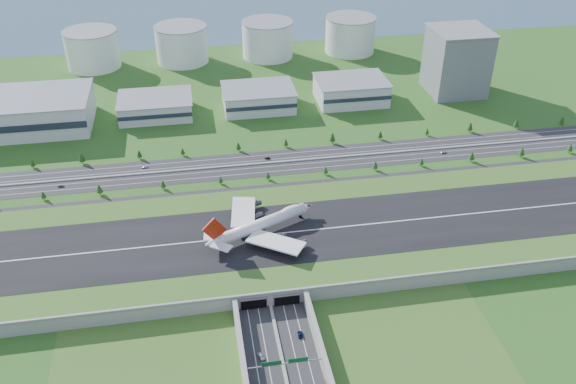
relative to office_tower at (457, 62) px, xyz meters
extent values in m
plane|color=#295119|center=(-200.00, -195.00, -27.50)|extent=(1200.00, 1200.00, 0.00)
cube|color=gray|center=(-200.00, -195.00, -23.50)|extent=(520.00, 100.00, 8.00)
cube|color=#406422|center=(-200.00, -195.00, -19.42)|extent=(520.00, 100.00, 0.16)
cube|color=black|center=(-200.00, -195.00, -19.28)|extent=(520.00, 58.00, 0.12)
cube|color=silver|center=(-200.00, -195.00, -19.20)|extent=(520.00, 0.90, 0.02)
cube|color=gray|center=(-200.00, -244.40, -18.90)|extent=(520.00, 1.20, 1.20)
cube|color=gray|center=(-218.20, -295.00, -23.50)|extent=(2.40, 100.00, 8.00)
cube|color=gray|center=(-181.80, -295.00, -23.50)|extent=(2.40, 100.00, 8.00)
cube|color=black|center=(-208.50, -245.20, -24.30)|extent=(13.00, 1.20, 6.00)
cube|color=black|center=(-191.50, -245.20, -24.30)|extent=(13.00, 1.20, 6.00)
cylinder|color=gray|center=(-219.00, -290.00, -24.00)|extent=(0.70, 0.70, 7.00)
cylinder|color=gray|center=(-181.00, -290.00, -24.00)|extent=(0.70, 0.70, 7.00)
cube|color=gray|center=(-200.00, -290.00, -20.30)|extent=(38.00, 0.50, 0.50)
cube|color=#0C4C23|center=(-206.00, -290.10, -18.90)|extent=(9.00, 0.30, 2.40)
cube|color=#0C4C23|center=(-194.00, -290.10, -18.90)|extent=(9.00, 0.30, 2.40)
cube|color=#28282B|center=(-200.00, -100.00, -27.44)|extent=(560.00, 36.00, 0.12)
cylinder|color=#3D2819|center=(-330.63, -122.00, -26.41)|extent=(0.50, 0.50, 2.17)
cone|color=#0F3A13|center=(-330.63, -122.00, -23.64)|extent=(3.38, 3.38, 4.35)
cylinder|color=#3D2819|center=(-295.19, -122.00, -26.15)|extent=(0.50, 0.50, 2.70)
cone|color=#0F3A13|center=(-295.19, -122.00, -22.69)|extent=(4.21, 4.21, 5.41)
cylinder|color=#3D2819|center=(-254.19, -122.00, -26.36)|extent=(0.50, 0.50, 2.27)
cone|color=#0F3A13|center=(-254.19, -122.00, -23.46)|extent=(3.53, 3.53, 4.54)
cylinder|color=#3D2819|center=(-215.96, -122.00, -26.49)|extent=(0.50, 0.50, 2.02)
cone|color=#0F3A13|center=(-215.96, -122.00, -23.90)|extent=(3.15, 3.15, 4.05)
cylinder|color=#3D2819|center=(-183.70, -122.00, -26.47)|extent=(0.50, 0.50, 2.06)
cone|color=#0F3A13|center=(-183.70, -122.00, -23.84)|extent=(3.20, 3.20, 4.12)
cylinder|color=#3D2819|center=(-143.45, -122.00, -26.39)|extent=(0.50, 0.50, 2.22)
cone|color=#0F3A13|center=(-143.45, -122.00, -23.56)|extent=(3.45, 3.45, 4.43)
cylinder|color=#3D2819|center=(-107.90, -122.00, -26.28)|extent=(0.50, 0.50, 2.44)
cone|color=#0F3A13|center=(-107.90, -122.00, -23.17)|extent=(3.79, 3.79, 4.87)
cylinder|color=#3D2819|center=(-73.91, -122.00, -26.40)|extent=(0.50, 0.50, 2.20)
cone|color=#0F3A13|center=(-73.91, -122.00, -23.59)|extent=(3.42, 3.42, 4.40)
cylinder|color=#3D2819|center=(-36.41, -122.00, -26.12)|extent=(0.50, 0.50, 2.75)
cone|color=#0F3A13|center=(-36.41, -122.00, -22.61)|extent=(4.28, 4.28, 5.50)
cylinder|color=#3D2819|center=(2.05, -122.00, -26.07)|extent=(0.50, 0.50, 2.86)
cone|color=#0F3A13|center=(2.05, -122.00, -22.41)|extent=(4.45, 4.45, 5.73)
cylinder|color=#3D2819|center=(40.27, -122.00, -26.22)|extent=(0.50, 0.50, 2.56)
cone|color=#0F3A13|center=(40.27, -122.00, -22.94)|extent=(3.99, 3.99, 5.13)
cylinder|color=#3D2819|center=(-344.81, -78.00, -26.36)|extent=(0.50, 0.50, 2.28)
cone|color=#0F3A13|center=(-344.81, -78.00, -23.45)|extent=(3.55, 3.55, 4.56)
cylinder|color=#3D2819|center=(-311.07, -78.00, -25.99)|extent=(0.50, 0.50, 3.02)
cone|color=#0F3A13|center=(-311.07, -78.00, -22.13)|extent=(4.70, 4.70, 6.04)
cylinder|color=#3D2819|center=(-271.05, -78.00, -26.25)|extent=(0.50, 0.50, 2.49)
cone|color=#0F3A13|center=(-271.05, -78.00, -23.07)|extent=(3.88, 3.88, 4.99)
cylinder|color=#3D2819|center=(-240.25, -78.00, -26.44)|extent=(0.50, 0.50, 2.12)
cone|color=#0F3A13|center=(-240.25, -78.00, -23.74)|extent=(3.29, 3.29, 4.23)
cylinder|color=#3D2819|center=(-199.46, -78.00, -26.27)|extent=(0.50, 0.50, 2.47)
cone|color=#0F3A13|center=(-199.46, -78.00, -23.11)|extent=(3.84, 3.84, 4.93)
cylinder|color=#3D2819|center=(-163.91, -78.00, -26.33)|extent=(0.50, 0.50, 2.34)
cone|color=#0F3A13|center=(-163.91, -78.00, -23.33)|extent=(3.65, 3.65, 4.69)
cylinder|color=#3D2819|center=(-128.34, -78.00, -25.99)|extent=(0.50, 0.50, 3.02)
cone|color=#0F3A13|center=(-128.34, -78.00, -22.13)|extent=(4.69, 4.69, 6.04)
cylinder|color=#3D2819|center=(-90.88, -78.00, -26.26)|extent=(0.50, 0.50, 2.48)
cone|color=#0F3A13|center=(-90.88, -78.00, -23.08)|extent=(3.87, 3.87, 4.97)
cylinder|color=#3D2819|center=(-53.26, -78.00, -26.47)|extent=(0.50, 0.50, 2.05)
cone|color=#0F3A13|center=(-53.26, -78.00, -23.85)|extent=(3.19, 3.19, 4.11)
cylinder|color=#3D2819|center=(-18.23, -78.00, -26.07)|extent=(0.50, 0.50, 2.86)
cone|color=#0F3A13|center=(-18.23, -78.00, -22.42)|extent=(4.45, 4.45, 5.72)
cylinder|color=#3D2819|center=(20.48, -78.00, -26.06)|extent=(0.50, 0.50, 2.88)
cone|color=#0F3A13|center=(20.48, -78.00, -22.38)|extent=(4.48, 4.48, 5.76)
cylinder|color=#3D2819|center=(60.03, -78.00, -26.35)|extent=(0.50, 0.50, 2.29)
cone|color=#0F3A13|center=(60.03, -78.00, -23.42)|extent=(3.57, 3.57, 4.59)
cube|color=silver|center=(-370.00, -10.00, -15.00)|extent=(120.00, 60.00, 25.00)
cube|color=silver|center=(-260.00, -5.00, -20.00)|extent=(58.00, 42.00, 15.00)
cube|color=silver|center=(-175.00, -5.00, -19.00)|extent=(58.00, 42.00, 17.00)
cube|color=silver|center=(-95.00, -5.00, -18.00)|extent=(58.00, 42.00, 19.00)
cube|color=slate|center=(0.00, 0.00, 0.00)|extent=(46.00, 46.00, 55.00)
cylinder|color=white|center=(-320.00, 115.00, -10.00)|extent=(50.00, 50.00, 35.00)
cylinder|color=white|center=(-235.00, 115.00, -10.00)|extent=(50.00, 50.00, 35.00)
cylinder|color=white|center=(-150.00, 115.00, -10.00)|extent=(50.00, 50.00, 35.00)
cylinder|color=white|center=(-65.00, 115.00, -10.00)|extent=(50.00, 50.00, 35.00)
cube|color=#3A5A6E|center=(-200.00, 285.00, -27.47)|extent=(1200.00, 260.00, 0.06)
cylinder|color=white|center=(-196.98, -192.51, -13.19)|extent=(55.80, 30.07, 6.66)
cone|color=white|center=(-168.56, -179.65, -13.19)|extent=(10.32, 9.49, 6.66)
cone|color=white|center=(-225.40, -205.37, -12.77)|extent=(12.22, 10.35, 6.66)
ellipsoid|color=white|center=(-178.94, -184.35, -10.79)|extent=(15.06, 10.57, 4.09)
cube|color=white|center=(-191.58, -209.47, -14.23)|extent=(33.48, 28.57, 1.64)
cube|color=white|center=(-206.16, -177.26, -14.23)|extent=(17.58, 32.72, 1.64)
cylinder|color=#38383D|center=(-187.32, -201.83, -16.52)|extent=(6.21, 5.07, 3.12)
cylinder|color=#38383D|center=(-177.08, -209.76, -16.52)|extent=(6.21, 5.07, 3.12)
cylinder|color=#38383D|center=(-197.61, -179.10, -16.52)|extent=(6.21, 5.07, 3.12)
cylinder|color=#38383D|center=(-196.80, -166.18, -16.52)|extent=(6.21, 5.07, 3.12)
cube|color=white|center=(-221.67, -211.10, -11.94)|extent=(12.93, 11.74, 0.62)
cube|color=white|center=(-227.24, -198.79, -11.94)|extent=(7.34, 12.00, 0.62)
cube|color=#A41E0B|center=(-224.45, -204.94, -4.87)|extent=(13.89, 6.96, 15.59)
cylinder|color=black|center=(-172.50, -181.43, -18.65)|extent=(1.98, 0.73, 1.98)
cylinder|color=black|center=(-199.40, -197.26, -18.65)|extent=(1.98, 0.73, 1.98)
cylinder|color=black|center=(-202.14, -191.19, -18.65)|extent=(1.98, 0.73, 1.98)
cylinder|color=black|center=(-205.08, -199.83, -18.65)|extent=(1.98, 0.73, 1.98)
cylinder|color=black|center=(-207.83, -193.77, -18.65)|extent=(1.98, 0.73, 1.98)
imported|color=silver|center=(-209.27, -278.37, -26.54)|extent=(3.47, 5.30, 1.68)
imported|color=#0C143E|center=(-188.78, -267.66, -26.70)|extent=(2.51, 5.01, 1.36)
imported|color=slate|center=(-322.11, -107.84, -26.66)|extent=(4.24, 1.79, 1.43)
imported|color=black|center=(-180.18, -93.87, -26.71)|extent=(4.17, 1.84, 1.33)
imported|color=silver|center=(-50.82, -106.59, -26.72)|extent=(5.11, 3.15, 1.32)
imported|color=white|center=(-267.70, -91.52, -26.72)|extent=(4.82, 2.84, 1.31)
camera|label=1|loc=(-230.11, -474.12, 190.54)|focal=38.00mm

